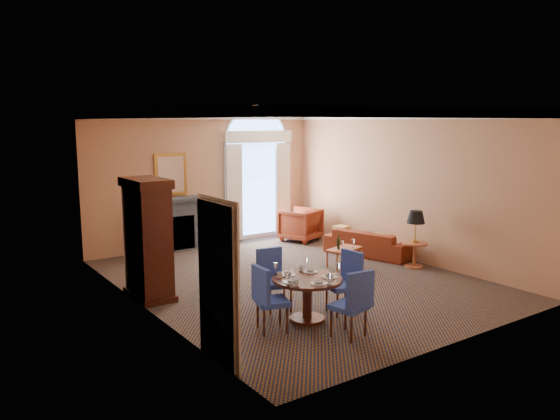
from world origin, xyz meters
TOP-DOWN VIEW (x-y plane):
  - ground at (0.00, 0.00)m, footprint 7.50×7.50m
  - room_envelope at (-0.03, 0.67)m, footprint 6.04×7.52m
  - armoire at (-2.72, 0.57)m, footprint 0.60×1.06m
  - dining_table at (-1.16, -1.90)m, footprint 1.08×1.08m
  - dining_chair_north at (-1.26, -1.13)m, footprint 0.55×0.55m
  - dining_chair_south at (-1.05, -2.83)m, footprint 0.53×0.53m
  - dining_chair_east at (-0.40, -1.95)m, footprint 0.52×0.52m
  - dining_chair_west at (-1.93, -1.94)m, footprint 0.55×0.55m
  - sofa at (2.55, 0.60)m, footprint 1.33×2.14m
  - armchair at (2.18, 2.74)m, footprint 1.16×1.17m
  - coffee_table at (1.40, 0.14)m, footprint 0.89×0.65m
  - side_table at (2.60, -0.71)m, footprint 0.53×0.53m

SIDE VIEW (x-z plane):
  - ground at x=0.00m, z-range 0.00..0.00m
  - sofa at x=2.55m, z-range 0.00..0.58m
  - coffee_table at x=1.40m, z-range 0.03..0.73m
  - armchair at x=2.18m, z-range 0.00..0.83m
  - dining_table at x=-1.16m, z-range 0.08..0.96m
  - dining_chair_north at x=-1.26m, z-range 0.07..1.07m
  - dining_chair_south at x=-1.05m, z-range 0.07..1.07m
  - dining_chair_east at x=-0.40m, z-range 0.07..1.07m
  - dining_chair_west at x=-1.93m, z-range 0.07..1.07m
  - side_table at x=2.60m, z-range 0.18..1.36m
  - armoire at x=-2.72m, z-range -0.04..2.05m
  - room_envelope at x=-0.03m, z-range 0.78..4.23m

